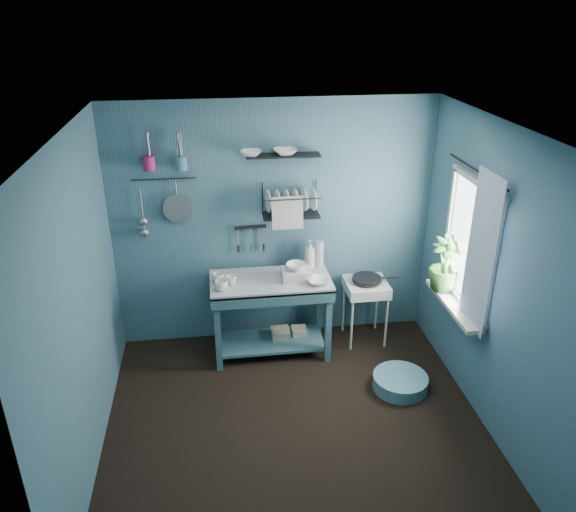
{
  "coord_description": "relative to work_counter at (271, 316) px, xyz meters",
  "views": [
    {
      "loc": [
        -0.58,
        -3.71,
        3.33
      ],
      "look_at": [
        0.05,
        0.85,
        1.2
      ],
      "focal_mm": 35.0,
      "sensor_mm": 36.0,
      "label": 1
    }
  ],
  "objects": [
    {
      "name": "mug_right",
      "position": [
        -0.5,
        0.0,
        0.46
      ],
      "size": [
        0.17,
        0.17,
        0.1
      ],
      "primitive_type": "imported",
      "rotation": [
        0.0,
        0.0,
        1.05
      ],
      "color": "white",
      "rests_on": "work_counter"
    },
    {
      "name": "shelf_bowl_right",
      "position": [
        0.18,
        0.27,
        1.68
      ],
      "size": [
        0.24,
        0.24,
        0.05
      ],
      "primitive_type": "imported",
      "rotation": [
        0.0,
        0.0,
        0.08
      ],
      "color": "white",
      "rests_on": "upper_shelf"
    },
    {
      "name": "hotplate_stand",
      "position": [
        1.0,
        0.1,
        -0.08
      ],
      "size": [
        0.48,
        0.48,
        0.68
      ],
      "primitive_type": "cube",
      "rotation": [
        0.0,
        0.0,
        0.15
      ],
      "color": "beige",
      "rests_on": "floor"
    },
    {
      "name": "ladle_outer",
      "position": [
        -1.18,
        0.33,
        1.14
      ],
      "size": [
        0.01,
        0.01,
        0.3
      ],
      "primitive_type": "cylinder",
      "color": "#999CA0",
      "rests_on": "wall_back"
    },
    {
      "name": "windowsill",
      "position": [
        1.58,
        -0.68,
        0.39
      ],
      "size": [
        0.16,
        0.95,
        0.04
      ],
      "primitive_type": "cube",
      "color": "beige",
      "rests_on": "wall_right"
    },
    {
      "name": "utensil_cup_magenta",
      "position": [
        -1.07,
        0.29,
        1.54
      ],
      "size": [
        0.11,
        0.11,
        0.13
      ],
      "primitive_type": "cylinder",
      "color": "#A51E5B",
      "rests_on": "wall_back"
    },
    {
      "name": "curtain",
      "position": [
        1.6,
        -0.98,
        1.03
      ],
      "size": [
        0.0,
        1.35,
        1.35
      ],
      "primitive_type": "plane",
      "rotation": [
        1.57,
        0.0,
        1.57
      ],
      "color": "silver",
      "rests_on": "wall_right"
    },
    {
      "name": "hook_rail",
      "position": [
        -0.96,
        0.34,
        1.36
      ],
      "size": [
        0.6,
        0.01,
        0.01
      ],
      "primitive_type": "cylinder",
      "rotation": [
        0.0,
        1.57,
        0.0
      ],
      "color": "black",
      "rests_on": "wall_back"
    },
    {
      "name": "curtain_rod",
      "position": [
        1.62,
        -0.68,
        1.63
      ],
      "size": [
        0.02,
        1.05,
        0.02
      ],
      "primitive_type": "cylinder",
      "rotation": [
        1.57,
        0.0,
        0.0
      ],
      "color": "black",
      "rests_on": "wall_right"
    },
    {
      "name": "knife_strip",
      "position": [
        -0.16,
        0.34,
        0.83
      ],
      "size": [
        0.32,
        0.04,
        0.03
      ],
      "primitive_type": "cube",
      "rotation": [
        0.0,
        0.0,
        0.07
      ],
      "color": "black",
      "rests_on": "wall_back"
    },
    {
      "name": "colander",
      "position": [
        -0.85,
        0.32,
        1.08
      ],
      "size": [
        0.28,
        0.03,
        0.28
      ],
      "primitive_type": "cylinder",
      "rotation": [
        1.54,
        0.0,
        0.0
      ],
      "color": "#999CA0",
      "rests_on": "wall_back"
    },
    {
      "name": "soap_bottle",
      "position": [
        0.42,
        0.2,
        0.57
      ],
      "size": [
        0.11,
        0.12,
        0.3
      ],
      "primitive_type": "imported",
      "color": "beige",
      "rests_on": "work_counter"
    },
    {
      "name": "window_glass",
      "position": [
        1.67,
        -0.68,
        0.98
      ],
      "size": [
        0.0,
        1.1,
        1.1
      ],
      "primitive_type": "plane",
      "rotation": [
        1.57,
        0.0,
        1.57
      ],
      "color": "white",
      "rests_on": "wall_right"
    },
    {
      "name": "potted_plant",
      "position": [
        1.58,
        -0.42,
        0.68
      ],
      "size": [
        0.34,
        0.34,
        0.52
      ],
      "primitive_type": "imported",
      "rotation": [
        0.0,
        0.0,
        -0.2
      ],
      "color": "#2E6127",
      "rests_on": "windowsill"
    },
    {
      "name": "shelf_bowl_left",
      "position": [
        -0.14,
        0.27,
        1.68
      ],
      "size": [
        0.23,
        0.23,
        0.05
      ],
      "primitive_type": "imported",
      "rotation": [
        0.0,
        0.0,
        -0.17
      ],
      "color": "white",
      "rests_on": "upper_shelf"
    },
    {
      "name": "wash_tub",
      "position": [
        0.25,
        -0.02,
        0.47
      ],
      "size": [
        0.28,
        0.22,
        0.1
      ],
      "primitive_type": "cube",
      "color": "beige",
      "rests_on": "work_counter"
    },
    {
      "name": "tub_bowl",
      "position": [
        0.25,
        -0.02,
        0.55
      ],
      "size": [
        0.2,
        0.19,
        0.06
      ],
      "primitive_type": "imported",
      "color": "white",
      "rests_on": "wash_tub"
    },
    {
      "name": "floor_basin",
      "position": [
        1.12,
        -0.77,
        -0.35
      ],
      "size": [
        0.51,
        0.51,
        0.13
      ],
      "primitive_type": "cylinder",
      "color": "teal",
      "rests_on": "floor"
    },
    {
      "name": "utensil_cup_teal",
      "position": [
        -0.78,
        0.29,
        1.52
      ],
      "size": [
        0.11,
        0.11,
        0.13
      ],
      "primitive_type": "cylinder",
      "color": "#3D7180",
      "rests_on": "wall_back"
    },
    {
      "name": "mug_mid",
      "position": [
        -0.38,
        -0.06,
        0.46
      ],
      "size": [
        0.14,
        0.14,
        0.09
      ],
      "primitive_type": "imported",
      "rotation": [
        0.0,
        0.0,
        0.52
      ],
      "color": "white",
      "rests_on": "work_counter"
    },
    {
      "name": "wall_left",
      "position": [
        -1.52,
        -1.13,
        0.83
      ],
      "size": [
        0.0,
        3.0,
        3.0
      ],
      "primitive_type": "plane",
      "rotation": [
        1.57,
        0.0,
        1.57
      ],
      "color": "#335969",
      "rests_on": "ground"
    },
    {
      "name": "upper_shelf",
      "position": [
        0.16,
        0.27,
        1.57
      ],
      "size": [
        0.7,
        0.2,
        0.02
      ],
      "primitive_type": "cube",
      "rotation": [
        0.0,
        0.0,
        -0.02
      ],
      "color": "black",
      "rests_on": "wall_back"
    },
    {
      "name": "wall_back",
      "position": [
        0.08,
        0.37,
        0.83
      ],
      "size": [
        3.2,
        0.0,
        3.2
      ],
      "primitive_type": "plane",
      "rotation": [
        1.57,
        0.0,
        0.0
      ],
      "color": "#335969",
      "rests_on": "ground"
    },
    {
      "name": "storage_tin_small",
      "position": [
        0.3,
        0.08,
        -0.32
      ],
      "size": [
        0.15,
        0.15,
        0.2
      ],
      "primitive_type": "cube",
      "color": "gray",
      "rests_on": "floor"
    },
    {
      "name": "work_counter",
      "position": [
        0.0,
        0.0,
        0.0
      ],
      "size": [
        1.21,
        0.67,
        0.83
      ],
      "primitive_type": "cube",
      "rotation": [
        0.0,
        0.0,
        0.07
      ],
      "color": "#2E5962",
      "rests_on": "floor"
    },
    {
      "name": "ceiling",
      "position": [
        0.08,
        -1.13,
        2.08
      ],
      "size": [
        3.2,
        3.2,
        0.0
      ],
      "primitive_type": "plane",
      "rotation": [
        3.14,
        0.0,
        0.0
      ],
      "color": "silver",
      "rests_on": "ground"
    },
    {
      "name": "floor",
      "position": [
        0.08,
        -1.13,
        -0.42
      ],
      "size": [
        3.2,
        3.2,
        0.0
      ],
      "primitive_type": "plane",
      "color": "black",
      "rests_on": "ground"
    },
    {
      "name": "water_bottle",
      "position": [
        0.52,
        0.22,
        0.56
      ],
      "size": [
        0.09,
        0.09,
        0.28
      ],
      "primitive_type": "cylinder",
      "color": "#A1AFB4",
      "rests_on": "work_counter"
    },
    {
      "name": "wall_front",
      "position": [
        0.08,
        -2.63,
        0.83
      ],
      "size": [
        3.2,
        0.0,
        3.2
      ],
      "primitive_type": "plane",
      "rotation": [
        -1.57,
        0.0,
        0.0
      ],
      "color": "#335969",
      "rests_on": "ground"
    },
    {
      "name": "dish_rack",
      "position": [
        0.23,
        0.24,
        1.13
      ],
      "size": [
        0.57,
        0.28,
        0.32
      ],
      "primitive_type": "cube",
      "rotation": [
        0.0,
        0.0,
        -0.08
      ],
      "color": "black",
      "rests_on": "wall_back"
    },
    {
      "name": "counter_bowl",
      "position": [
        0.45,
        -0.15,
        0.44
      ],
      "size": [
        0.22,
        0.22,
        0.05
      ],
      "primitive_type": "imported",
      "color": "white",
      "rests_on": "work_counter"
    },
    {
      "name": "storage_tin_large",
      "position": [
        0.1,
        0.05,
        -0.31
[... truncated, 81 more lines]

